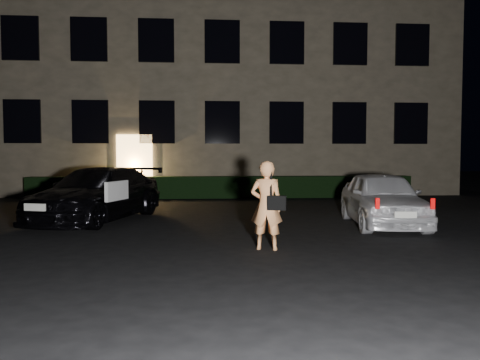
{
  "coord_description": "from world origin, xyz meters",
  "views": [
    {
      "loc": [
        -0.66,
        -7.92,
        1.67
      ],
      "look_at": [
        0.06,
        2.0,
        1.15
      ],
      "focal_mm": 35.0,
      "sensor_mm": 36.0,
      "label": 1
    }
  ],
  "objects": [
    {
      "name": "building",
      "position": [
        -0.0,
        14.99,
        6.0
      ],
      "size": [
        20.0,
        8.11,
        12.0
      ],
      "color": "brown",
      "rests_on": "ground"
    },
    {
      "name": "sedan",
      "position": [
        -3.46,
        4.35,
        0.68
      ],
      "size": [
        3.27,
        5.06,
        1.36
      ],
      "rotation": [
        0.0,
        0.0,
        -0.32
      ],
      "color": "black",
      "rests_on": "ground"
    },
    {
      "name": "hatch",
      "position": [
        3.53,
        2.92,
        0.65
      ],
      "size": [
        2.0,
        3.99,
        1.3
      ],
      "rotation": [
        0.0,
        0.0,
        -0.12
      ],
      "color": "silver",
      "rests_on": "ground"
    },
    {
      "name": "ground",
      "position": [
        0.0,
        0.0,
        0.0
      ],
      "size": [
        80.0,
        80.0,
        0.0
      ],
      "primitive_type": "plane",
      "color": "black",
      "rests_on": "ground"
    },
    {
      "name": "hedge",
      "position": [
        0.0,
        10.5,
        0.42
      ],
      "size": [
        15.0,
        0.7,
        0.85
      ],
      "primitive_type": "cube",
      "color": "black",
      "rests_on": "ground"
    },
    {
      "name": "man",
      "position": [
        0.41,
        0.26,
        0.79
      ],
      "size": [
        0.66,
        0.52,
        1.58
      ],
      "rotation": [
        0.0,
        0.0,
        2.88
      ],
      "color": "#F7A160",
      "rests_on": "ground"
    }
  ]
}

